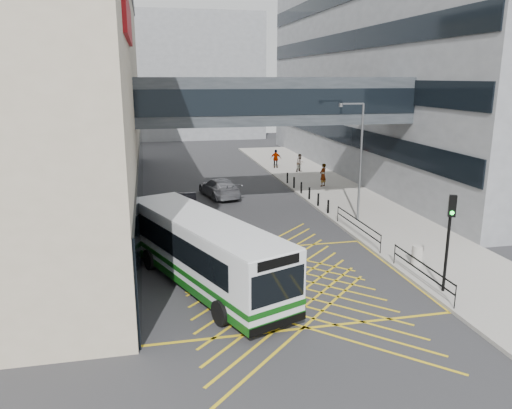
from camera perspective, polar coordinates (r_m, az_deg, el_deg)
ground at (r=22.97m, az=2.15°, el=-8.74°), size 120.00×120.00×0.00m
building_right at (r=53.25m, az=21.83°, el=14.47°), size 24.09×44.00×20.00m
building_far at (r=80.51m, az=-10.25°, el=14.17°), size 28.00×16.00×18.00m
skybridge at (r=33.53m, az=2.14°, el=11.79°), size 20.00×4.10×3.00m
pavement at (r=39.26m, az=9.46°, el=1.04°), size 6.00×54.00×0.16m
box_junction at (r=22.97m, az=2.15°, el=-8.73°), size 12.00×9.00×0.01m
bus at (r=22.11m, az=-6.15°, el=-5.15°), size 6.46×11.16×3.09m
car_white at (r=23.30m, az=-6.46°, el=-6.62°), size 3.46×4.76×1.40m
car_dark at (r=35.02m, az=-7.95°, el=0.41°), size 1.91×4.19×1.28m
car_silver at (r=38.52m, az=-4.21°, el=2.01°), size 3.11×5.34×1.56m
traffic_light at (r=22.00m, az=21.24°, el=-2.69°), size 0.36×0.50×4.25m
street_lamp at (r=31.66m, az=11.62°, el=5.60°), size 1.66×0.26×7.34m
litter_bin at (r=25.50m, az=17.98°, el=-5.53°), size 0.56×0.56×0.96m
kerb_railings at (r=26.30m, az=14.31°, el=-4.10°), size 0.05×12.54×1.00m
bollards at (r=38.22m, az=5.65°, el=1.62°), size 0.14×10.14×0.90m
pedestrian_a at (r=41.81m, az=7.66°, el=3.36°), size 0.93×0.87×1.90m
pedestrian_b at (r=48.08m, az=5.06°, el=4.76°), size 0.96×0.79×1.71m
pedestrian_c at (r=49.98m, az=2.29°, el=5.25°), size 1.20×0.87×1.84m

